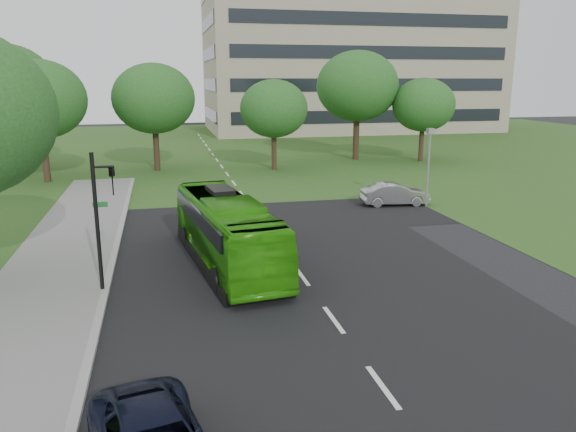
% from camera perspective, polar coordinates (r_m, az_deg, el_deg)
% --- Properties ---
extents(ground, '(160.00, 160.00, 0.00)m').
position_cam_1_polar(ground, '(19.51, 2.89, -8.16)').
color(ground, black).
rests_on(ground, ground).
extents(street_surfaces, '(120.00, 120.00, 0.15)m').
position_cam_1_polar(street_surfaces, '(41.07, -6.19, 3.53)').
color(street_surfaces, black).
rests_on(street_surfaces, ground).
extents(office_building, '(40.10, 20.10, 25.00)m').
position_cam_1_polar(office_building, '(83.96, 6.23, 17.28)').
color(office_building, gray).
rests_on(office_building, ground).
extents(tree_park_a, '(6.50, 6.50, 8.64)m').
position_cam_1_polar(tree_park_a, '(43.74, -23.95, 10.77)').
color(tree_park_a, black).
rests_on(tree_park_a, ground).
extents(tree_park_b, '(6.49, 6.49, 8.51)m').
position_cam_1_polar(tree_park_b, '(46.45, -13.49, 11.52)').
color(tree_park_b, black).
rests_on(tree_park_b, ground).
extents(tree_park_c, '(5.46, 5.46, 7.26)m').
position_cam_1_polar(tree_park_c, '(45.82, -1.45, 10.83)').
color(tree_park_c, black).
rests_on(tree_park_c, ground).
extents(tree_park_d, '(7.39, 7.39, 9.77)m').
position_cam_1_polar(tree_park_d, '(52.10, 7.08, 12.96)').
color(tree_park_d, black).
rests_on(tree_park_d, ground).
extents(tree_park_e, '(5.53, 5.53, 7.37)m').
position_cam_1_polar(tree_park_e, '(52.01, 13.60, 10.91)').
color(tree_park_e, black).
rests_on(tree_park_e, ground).
extents(tree_park_f, '(7.48, 7.48, 9.99)m').
position_cam_1_polar(tree_park_f, '(50.59, -26.68, 11.81)').
color(tree_park_f, black).
rests_on(tree_park_f, ground).
extents(bus, '(3.61, 10.11, 2.75)m').
position_cam_1_polar(bus, '(22.53, -6.23, -1.50)').
color(bus, '#31A10F').
rests_on(bus, ground).
extents(sedan, '(4.11, 1.79, 1.31)m').
position_cam_1_polar(sedan, '(33.70, 10.78, 2.20)').
color(sedan, '#A6A5AA').
rests_on(sedan, ground).
extents(traffic_light, '(0.80, 0.25, 4.93)m').
position_cam_1_polar(traffic_light, '(20.01, -18.47, 0.39)').
color(traffic_light, black).
rests_on(traffic_light, ground).
extents(camera_pole, '(0.42, 0.37, 4.55)m').
position_cam_1_polar(camera_pole, '(33.27, 14.12, 5.87)').
color(camera_pole, gray).
rests_on(camera_pole, ground).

